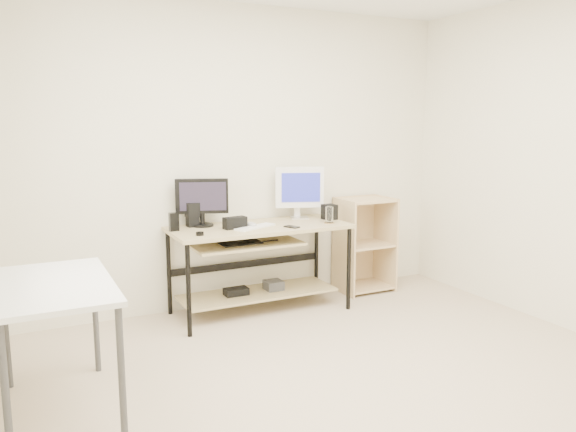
% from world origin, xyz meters
% --- Properties ---
extents(room, '(4.01, 4.01, 2.62)m').
position_xyz_m(room, '(-0.14, 0.04, 1.32)').
color(room, beige).
rests_on(room, ground).
extents(desk, '(1.50, 0.65, 0.75)m').
position_xyz_m(desk, '(-0.03, 1.66, 0.54)').
color(desk, tan).
rests_on(desk, ground).
extents(side_table, '(0.60, 1.00, 0.75)m').
position_xyz_m(side_table, '(-1.68, 0.60, 0.67)').
color(side_table, white).
rests_on(side_table, ground).
extents(shelf_unit, '(0.50, 0.40, 0.90)m').
position_xyz_m(shelf_unit, '(1.15, 1.82, 0.45)').
color(shelf_unit, beige).
rests_on(shelf_unit, ground).
extents(black_monitor, '(0.43, 0.19, 0.40)m').
position_xyz_m(black_monitor, '(-0.43, 1.85, 0.98)').
color(black_monitor, black).
rests_on(black_monitor, desk).
extents(white_imac, '(0.42, 0.19, 0.47)m').
position_xyz_m(white_imac, '(0.47, 1.83, 1.02)').
color(white_imac, silver).
rests_on(white_imac, desk).
extents(keyboard, '(0.40, 0.26, 0.01)m').
position_xyz_m(keyboard, '(-0.07, 1.58, 0.76)').
color(keyboard, white).
rests_on(keyboard, desk).
extents(mouse, '(0.10, 0.13, 0.04)m').
position_xyz_m(mouse, '(-0.08, 1.64, 0.77)').
color(mouse, '#B7B7BC').
rests_on(mouse, desk).
extents(center_speaker, '(0.20, 0.11, 0.10)m').
position_xyz_m(center_speaker, '(-0.23, 1.63, 0.80)').
color(center_speaker, black).
rests_on(center_speaker, desk).
extents(speaker_left, '(0.11, 0.11, 0.20)m').
position_xyz_m(speaker_left, '(-0.51, 1.87, 0.86)').
color(speaker_left, black).
rests_on(speaker_left, desk).
extents(speaker_right, '(0.12, 0.12, 0.13)m').
position_xyz_m(speaker_right, '(0.68, 1.66, 0.82)').
color(speaker_right, black).
rests_on(speaker_right, desk).
extents(audio_controller, '(0.08, 0.05, 0.15)m').
position_xyz_m(audio_controller, '(-0.70, 1.75, 0.82)').
color(audio_controller, black).
rests_on(audio_controller, desk).
extents(volume_puck, '(0.08, 0.08, 0.03)m').
position_xyz_m(volume_puck, '(-0.57, 1.49, 0.76)').
color(volume_puck, black).
rests_on(volume_puck, desk).
extents(smartphone, '(0.11, 0.14, 0.01)m').
position_xyz_m(smartphone, '(0.21, 1.47, 0.75)').
color(smartphone, black).
rests_on(smartphone, desk).
extents(coaster, '(0.11, 0.11, 0.01)m').
position_xyz_m(coaster, '(0.59, 1.50, 0.75)').
color(coaster, '#9D7847').
rests_on(coaster, desk).
extents(drinking_glass, '(0.08, 0.08, 0.14)m').
position_xyz_m(drinking_glass, '(0.59, 1.50, 0.82)').
color(drinking_glass, white).
rests_on(drinking_glass, coaster).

